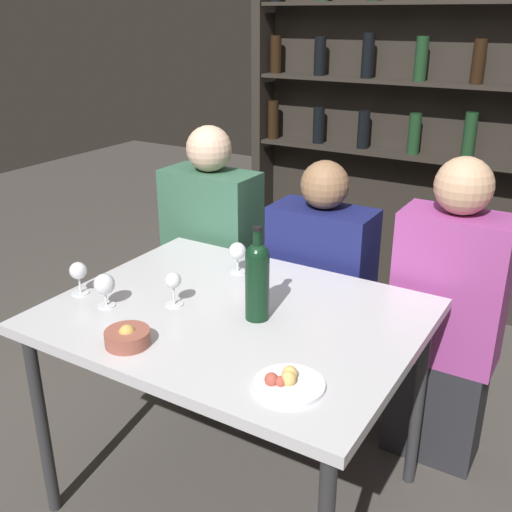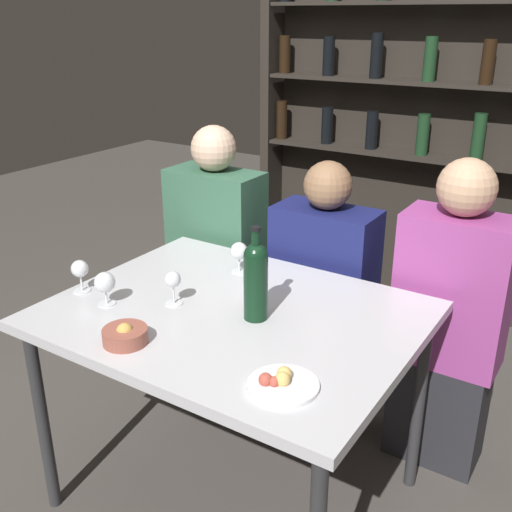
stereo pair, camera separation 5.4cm
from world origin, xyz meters
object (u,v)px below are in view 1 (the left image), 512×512
food_plate_0 (287,382)px  seated_person_left (213,268)px  wine_glass_1 (173,282)px  wine_glass_3 (78,272)px  seated_person_right (445,325)px  wine_glass_2 (104,285)px  wine_glass_0 (237,252)px  wine_bottle (257,278)px  seated_person_center (319,304)px  snack_bowl (128,337)px

food_plate_0 → seated_person_left: size_ratio=0.15×
wine_glass_1 → wine_glass_3: size_ratio=1.01×
food_plate_0 → seated_person_right: bearing=77.9°
wine_glass_1 → wine_glass_2: (-0.19, -0.13, -0.01)m
wine_glass_0 → seated_person_left: seated_person_left is taller
wine_bottle → wine_glass_3: 0.65m
wine_glass_1 → seated_person_center: seated_person_center is taller
wine_glass_3 → seated_person_left: (0.01, 0.80, -0.27)m
snack_bowl → seated_person_center: 1.03m
wine_glass_2 → seated_person_left: 0.88m
wine_glass_3 → snack_bowl: bearing=-24.9°
wine_glass_0 → snack_bowl: bearing=-88.9°
wine_glass_1 → seated_person_right: bearing=42.7°
wine_glass_3 → seated_person_center: seated_person_center is taller
wine_glass_1 → wine_glass_3: 0.36m
snack_bowl → seated_person_left: seated_person_left is taller
wine_glass_3 → wine_glass_1: bearing=16.3°
wine_glass_1 → seated_person_left: size_ratio=0.10×
wine_glass_3 → food_plate_0: wine_glass_3 is taller
wine_glass_0 → wine_glass_1: (-0.03, -0.35, 0.00)m
seated_person_right → seated_person_center: bearing=180.0°
wine_glass_1 → snack_bowl: 0.29m
seated_person_right → seated_person_left: bearing=180.0°
seated_person_center → seated_person_right: size_ratio=0.94×
wine_glass_3 → seated_person_right: seated_person_right is taller
wine_glass_2 → seated_person_center: bearing=63.2°
wine_glass_0 → wine_glass_1: same height
seated_person_center → seated_person_right: (0.53, -0.00, 0.04)m
seated_person_center → seated_person_left: bearing=180.0°
wine_glass_3 → seated_person_right: size_ratio=0.10×
wine_glass_2 → wine_glass_3: bearing=170.3°
wine_glass_0 → food_plate_0: bearing=-47.4°
seated_person_left → wine_bottle: bearing=-45.2°
wine_glass_3 → seated_person_right: (1.10, 0.80, -0.27)m
wine_bottle → food_plate_0: bearing=-47.3°
wine_bottle → wine_glass_0: 0.38m
wine_glass_1 → seated_person_right: (0.75, 0.70, -0.28)m
wine_glass_2 → seated_person_right: size_ratio=0.09×
snack_bowl → seated_person_right: 1.23m
seated_person_left → seated_person_right: size_ratio=1.01×
wine_glass_0 → wine_glass_2: wine_glass_0 is taller
wine_glass_1 → seated_person_left: (-0.34, 0.70, -0.28)m
snack_bowl → seated_person_center: (0.18, 0.98, -0.26)m
wine_glass_2 → food_plate_0: (0.75, -0.10, -0.07)m
snack_bowl → seated_person_left: (-0.38, 0.98, -0.22)m
seated_person_center → wine_glass_3: bearing=-125.3°
wine_glass_1 → seated_person_center: size_ratio=0.10×
snack_bowl → wine_glass_3: bearing=155.1°
wine_bottle → seated_person_left: (-0.63, 0.63, -0.33)m
food_plate_0 → seated_person_right: size_ratio=0.16×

